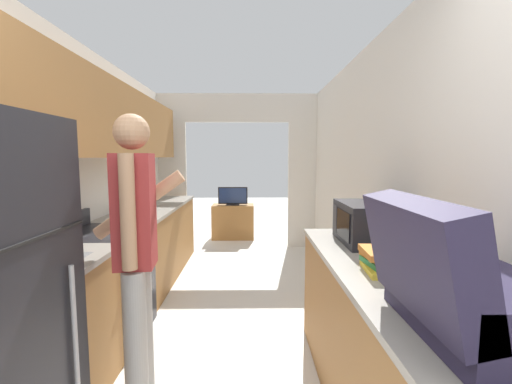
{
  "coord_description": "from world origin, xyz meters",
  "views": [
    {
      "loc": [
        0.23,
        -0.46,
        1.49
      ],
      "look_at": [
        0.28,
        3.44,
        1.09
      ],
      "focal_mm": 24.0,
      "sensor_mm": 36.0,
      "label": 1
    }
  ],
  "objects": [
    {
      "name": "wall_left",
      "position": [
        -1.23,
        2.39,
        1.5
      ],
      "size": [
        0.38,
        7.51,
        2.5
      ],
      "color": "white",
      "rests_on": "ground_plane"
    },
    {
      "name": "wall_right",
      "position": [
        1.31,
        1.95,
        1.25
      ],
      "size": [
        0.06,
        7.51,
        2.5
      ],
      "color": "white",
      "rests_on": "ground_plane"
    },
    {
      "name": "wall_far_with_doorway",
      "position": [
        0.0,
        5.14,
        1.44
      ],
      "size": [
        2.97,
        0.06,
        2.5
      ],
      "color": "white",
      "rests_on": "ground_plane"
    },
    {
      "name": "counter_left",
      "position": [
        -0.98,
        3.17,
        0.45
      ],
      "size": [
        0.62,
        3.72,
        0.89
      ],
      "color": "#9E6B38",
      "rests_on": "ground_plane"
    },
    {
      "name": "counter_right",
      "position": [
        0.98,
        1.26,
        0.45
      ],
      "size": [
        0.62,
        2.2,
        0.89
      ],
      "color": "#9E6B38",
      "rests_on": "ground_plane"
    },
    {
      "name": "range_oven",
      "position": [
        -0.98,
        2.27,
        0.45
      ],
      "size": [
        0.66,
        0.73,
        1.03
      ],
      "color": "black",
      "rests_on": "ground_plane"
    },
    {
      "name": "person",
      "position": [
        -0.43,
        1.46,
        0.94
      ],
      "size": [
        0.56,
        0.4,
        1.73
      ],
      "rotation": [
        0.0,
        0.0,
        1.68
      ],
      "color": "#9E9E9E",
      "rests_on": "ground_plane"
    },
    {
      "name": "suitcase",
      "position": [
        0.91,
        0.64,
        1.06
      ],
      "size": [
        0.48,
        0.63,
        0.47
      ],
      "color": "#231E38",
      "rests_on": "counter_right"
    },
    {
      "name": "microwave",
      "position": [
        1.06,
        1.89,
        1.03
      ],
      "size": [
        0.41,
        0.52,
        0.28
      ],
      "color": "black",
      "rests_on": "counter_right"
    },
    {
      "name": "book_stack",
      "position": [
        0.94,
        1.28,
        0.95
      ],
      "size": [
        0.27,
        0.32,
        0.12
      ],
      "color": "gold",
      "rests_on": "counter_right"
    },
    {
      "name": "tv_cabinet",
      "position": [
        -0.11,
        5.75,
        0.31
      ],
      "size": [
        0.76,
        0.42,
        0.62
      ],
      "color": "#9E6B38",
      "rests_on": "ground_plane"
    },
    {
      "name": "television",
      "position": [
        -0.11,
        5.7,
        0.78
      ],
      "size": [
        0.53,
        0.16,
        0.33
      ],
      "color": "black",
      "rests_on": "tv_cabinet"
    },
    {
      "name": "knife",
      "position": [
        -1.06,
        2.85,
        0.9
      ],
      "size": [
        0.11,
        0.34,
        0.02
      ],
      "rotation": [
        0.0,
        0.0,
        -0.34
      ],
      "color": "#B7B7BC",
      "rests_on": "counter_left"
    }
  ]
}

